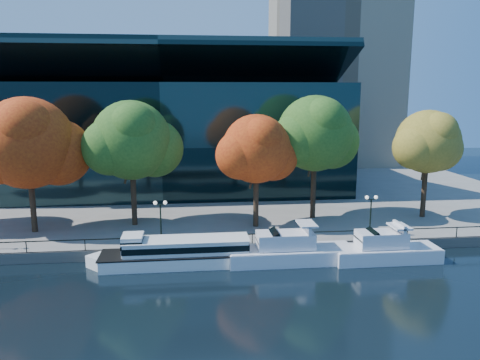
{
  "coord_description": "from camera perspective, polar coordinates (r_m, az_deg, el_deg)",
  "views": [
    {
      "loc": [
        -0.67,
        -37.71,
        14.85
      ],
      "look_at": [
        4.39,
        8.0,
        6.15
      ],
      "focal_mm": 35.0,
      "sensor_mm": 36.0,
      "label": 1
    }
  ],
  "objects": [
    {
      "name": "cruiser_near",
      "position": [
        41.8,
        5.6,
        -8.53
      ],
      "size": [
        12.3,
        3.17,
        3.56
      ],
      "color": "silver",
      "rests_on": "ground"
    },
    {
      "name": "tour_boat",
      "position": [
        41.32,
        -7.7,
        -8.65
      ],
      "size": [
        15.06,
        3.36,
        2.86
      ],
      "color": "white",
      "rests_on": "ground"
    },
    {
      "name": "tree_1",
      "position": [
        49.93,
        -24.27,
        3.91
      ],
      "size": [
        11.21,
        9.19,
        13.43
      ],
      "color": "black",
      "rests_on": "promenade"
    },
    {
      "name": "promenade",
      "position": [
        75.47,
        -5.69,
        -0.3
      ],
      "size": [
        90.0,
        67.08,
        1.0
      ],
      "color": "slate",
      "rests_on": "ground"
    },
    {
      "name": "railing",
      "position": [
        42.95,
        -5.16,
        -6.83
      ],
      "size": [
        88.2,
        0.08,
        0.99
      ],
      "color": "black",
      "rests_on": "promenade"
    },
    {
      "name": "tree_2",
      "position": [
        49.24,
        -12.92,
        4.54
      ],
      "size": [
        10.18,
        8.35,
        13.04
      ],
      "color": "black",
      "rests_on": "promenade"
    },
    {
      "name": "tree_3",
      "position": [
        47.58,
        2.18,
        3.62
      ],
      "size": [
        8.78,
        7.2,
        11.66
      ],
      "color": "black",
      "rests_on": "promenade"
    },
    {
      "name": "ground",
      "position": [
        40.53,
        -5.01,
        -10.82
      ],
      "size": [
        160.0,
        160.0,
        0.0
      ],
      "primitive_type": "plane",
      "color": "black",
      "rests_on": "ground"
    },
    {
      "name": "lamp_1",
      "position": [
        43.67,
        -9.67,
        -3.86
      ],
      "size": [
        1.26,
        0.36,
        4.03
      ],
      "color": "black",
      "rests_on": "promenade"
    },
    {
      "name": "cruiser_far",
      "position": [
        43.75,
        16.8,
        -8.08
      ],
      "size": [
        10.62,
        2.94,
        3.47
      ],
      "color": "silver",
      "rests_on": "ground"
    },
    {
      "name": "convention_building",
      "position": [
        69.87,
        -9.06,
        5.37
      ],
      "size": [
        50.0,
        24.57,
        21.43
      ],
      "color": "black",
      "rests_on": "ground"
    },
    {
      "name": "tree_4",
      "position": [
        51.53,
        9.32,
        5.42
      ],
      "size": [
        10.28,
        8.43,
        13.52
      ],
      "color": "black",
      "rests_on": "promenade"
    },
    {
      "name": "tree_5",
      "position": [
        55.3,
        22.05,
        4.19
      ],
      "size": [
        8.66,
        7.1,
        11.94
      ],
      "color": "black",
      "rests_on": "promenade"
    },
    {
      "name": "lamp_2",
      "position": [
        46.94,
        15.68,
        -3.08
      ],
      "size": [
        1.26,
        0.36,
        4.03
      ],
      "color": "black",
      "rests_on": "promenade"
    }
  ]
}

